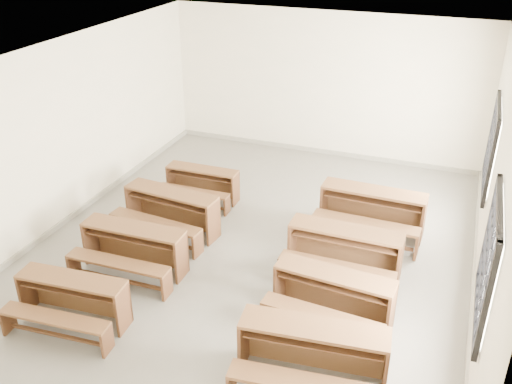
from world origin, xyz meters
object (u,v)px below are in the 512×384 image
at_px(desk_set_6, 344,249).
at_px(desk_set_4, 312,352).
at_px(desk_set_1, 133,246).
at_px(desk_set_2, 170,209).
at_px(desk_set_0, 72,298).
at_px(desk_set_7, 372,209).
at_px(desk_set_5, 333,294).
at_px(desk_set_3, 202,182).

bearing_deg(desk_set_6, desk_set_4, -85.86).
height_order(desk_set_1, desk_set_6, desk_set_6).
distance_m(desk_set_2, desk_set_4, 4.13).
bearing_deg(desk_set_4, desk_set_1, 151.94).
relative_size(desk_set_1, desk_set_4, 0.90).
height_order(desk_set_0, desk_set_7, desk_set_7).
height_order(desk_set_6, desk_set_7, desk_set_7).
relative_size(desk_set_5, desk_set_7, 0.94).
bearing_deg(desk_set_2, desk_set_7, 25.91).
distance_m(desk_set_0, desk_set_1, 1.38).
distance_m(desk_set_5, desk_set_7, 2.54).
height_order(desk_set_0, desk_set_2, desk_set_2).
xyz_separation_m(desk_set_1, desk_set_7, (3.25, 2.46, 0.03)).
distance_m(desk_set_4, desk_set_5, 1.21).
distance_m(desk_set_0, desk_set_6, 4.01).
xyz_separation_m(desk_set_0, desk_set_2, (0.09, 2.62, 0.04)).
xyz_separation_m(desk_set_1, desk_set_2, (-0.02, 1.24, 0.01)).
relative_size(desk_set_0, desk_set_1, 0.95).
xyz_separation_m(desk_set_3, desk_set_7, (3.30, -0.09, 0.10)).
relative_size(desk_set_1, desk_set_7, 0.92).
bearing_deg(desk_set_0, desk_set_3, 84.69).
bearing_deg(desk_set_1, desk_set_6, 17.46).
xyz_separation_m(desk_set_4, desk_set_5, (-0.06, 1.21, -0.03)).
height_order(desk_set_0, desk_set_5, desk_set_5).
bearing_deg(desk_set_3, desk_set_5, -39.79).
distance_m(desk_set_1, desk_set_3, 2.55).
height_order(desk_set_2, desk_set_6, desk_set_6).
relative_size(desk_set_0, desk_set_3, 1.12).
xyz_separation_m(desk_set_0, desk_set_6, (3.20, 2.42, 0.05)).
bearing_deg(desk_set_7, desk_set_4, -88.49).
relative_size(desk_set_0, desk_set_4, 0.86).
height_order(desk_set_1, desk_set_3, desk_set_1).
bearing_deg(desk_set_3, desk_set_1, -89.59).
distance_m(desk_set_2, desk_set_5, 3.47).
distance_m(desk_set_0, desk_set_4, 3.36).
relative_size(desk_set_3, desk_set_4, 0.77).
bearing_deg(desk_set_5, desk_set_1, -177.19).
height_order(desk_set_1, desk_set_5, desk_set_1).
height_order(desk_set_3, desk_set_6, desk_set_6).
bearing_deg(desk_set_7, desk_set_6, -94.96).
height_order(desk_set_2, desk_set_5, desk_set_2).
relative_size(desk_set_1, desk_set_2, 0.94).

